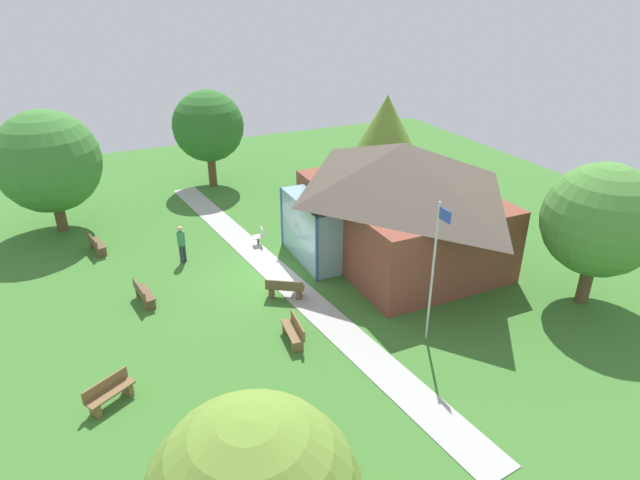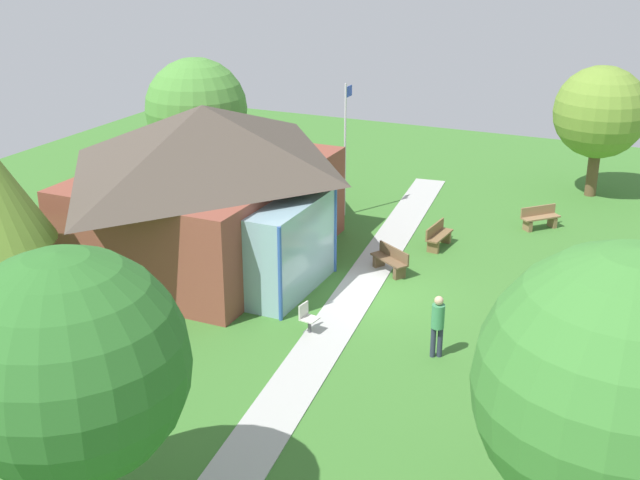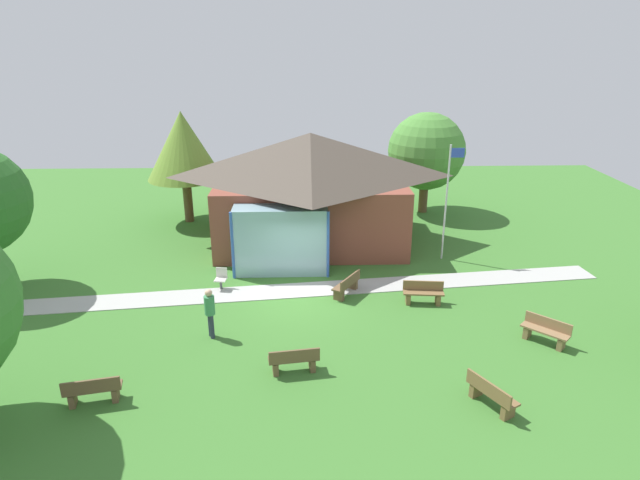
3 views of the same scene
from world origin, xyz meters
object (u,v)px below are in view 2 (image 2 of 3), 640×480
object	(u,v)px
bench_lawn_far_right	(540,218)
patio_chair_west	(308,319)
flagpole	(345,144)
tree_far_east	(600,113)
tree_lawn_corner	(621,388)
bench_rear_near_path	(390,261)
bench_front_center	(538,315)
tree_west_hedge	(70,367)
bench_front_right	(623,259)
bench_mid_right	(438,236)
bench_front_left	(552,427)
visitor_strolling_lawn	(438,322)
pavilion	(209,181)
tree_behind_pavilion_right	(196,109)

from	to	relation	value
bench_lawn_far_right	patio_chair_west	size ratio (longest dim) A/B	1.61
flagpole	bench_lawn_far_right	xyz separation A→B (m)	(1.60, -7.20, -2.45)
tree_far_east	tree_lawn_corner	bearing A→B (deg)	-172.45
bench_lawn_far_right	bench_rear_near_path	world-z (taller)	same
bench_front_center	tree_lawn_corner	bearing A→B (deg)	-171.42
tree_far_east	tree_west_hedge	bearing A→B (deg)	167.23
bench_front_right	bench_mid_right	xyz separation A→B (m)	(-0.55, 6.10, 0.00)
bench_rear_near_path	bench_front_left	size ratio (longest dim) A/B	0.96
bench_front_center	visitor_strolling_lawn	bearing A→B (deg)	134.36
pavilion	bench_lawn_far_right	xyz separation A→B (m)	(7.54, -9.56, -2.32)
tree_west_hedge	patio_chair_west	bearing A→B (deg)	-1.05
visitor_strolling_lawn	tree_behind_pavilion_right	bearing A→B (deg)	117.18
bench_lawn_far_right	tree_far_east	distance (m)	5.95
pavilion	bench_rear_near_path	size ratio (longest dim) A/B	6.41
bench_lawn_far_right	visitor_strolling_lawn	size ratio (longest dim) A/B	0.80
pavilion	tree_behind_pavilion_right	distance (m)	7.94
patio_chair_west	tree_behind_pavilion_right	world-z (taller)	tree_behind_pavilion_right
flagpole	bench_lawn_far_right	distance (m)	7.77
bench_front_left	visitor_strolling_lawn	bearing A→B (deg)	40.40
bench_lawn_far_right	tree_west_hedge	distance (m)	20.87
bench_front_left	tree_behind_pavilion_right	size ratio (longest dim) A/B	0.28
bench_front_right	tree_far_east	bearing A→B (deg)	74.89
bench_mid_right	tree_lawn_corner	world-z (taller)	tree_lawn_corner
tree_behind_pavilion_right	bench_lawn_far_right	bearing A→B (deg)	-85.65
flagpole	bench_front_right	distance (m)	10.77
pavilion	visitor_strolling_lawn	size ratio (longest dim) A/B	5.52
visitor_strolling_lawn	tree_far_east	xyz separation A→B (m)	(15.84, -1.87, 2.48)
bench_lawn_far_right	bench_front_left	xyz separation A→B (m)	(-13.54, -2.74, 0.00)
bench_mid_right	tree_behind_pavilion_right	bearing A→B (deg)	-96.08
bench_rear_near_path	patio_chair_west	bearing A→B (deg)	115.22
bench_rear_near_path	tree_behind_pavilion_right	distance (m)	12.04
pavilion	bench_lawn_far_right	size ratio (longest dim) A/B	6.93
bench_mid_right	tree_lawn_corner	distance (m)	15.50
bench_rear_near_path	tree_far_east	world-z (taller)	tree_far_east
bench_lawn_far_right	tree_far_east	xyz separation A→B (m)	(4.94, -1.20, 3.10)
bench_rear_near_path	bench_lawn_far_right	bearing A→B (deg)	-87.84
bench_lawn_far_right	tree_lawn_corner	world-z (taller)	tree_lawn_corner
bench_front_center	tree_lawn_corner	xyz separation A→B (m)	(-8.72, -2.65, 3.17)
pavilion	bench_lawn_far_right	bearing A→B (deg)	-51.76
flagpole	tree_far_east	xyz separation A→B (m)	(6.54, -8.40, 0.65)
patio_chair_west	bench_mid_right	bearing A→B (deg)	177.15
pavilion	flagpole	size ratio (longest dim) A/B	1.87
patio_chair_west	tree_far_east	size ratio (longest dim) A/B	0.16
bench_rear_near_path	visitor_strolling_lawn	world-z (taller)	visitor_strolling_lawn
bench_front_center	patio_chair_west	size ratio (longest dim) A/B	1.80
bench_front_right	tree_behind_pavilion_right	bearing A→B (deg)	144.58
pavilion	tree_far_east	distance (m)	16.49
bench_front_center	visitor_strolling_lawn	size ratio (longest dim) A/B	0.89
bench_lawn_far_right	bench_front_left	bearing A→B (deg)	55.19
bench_front_center	bench_lawn_far_right	size ratio (longest dim) A/B	1.12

